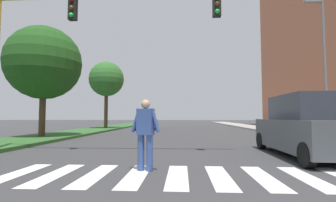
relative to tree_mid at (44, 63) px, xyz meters
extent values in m
plane|color=#38383A|center=(8.10, 12.75, -4.46)|extent=(140.00, 140.00, 0.00)
cube|color=silver|center=(4.50, -8.62, -4.46)|extent=(0.45, 2.20, 0.01)
cube|color=silver|center=(5.40, -8.62, -4.46)|extent=(0.45, 2.20, 0.01)
cube|color=silver|center=(6.30, -8.62, -4.46)|extent=(0.45, 2.20, 0.01)
cube|color=silver|center=(7.20, -8.62, -4.46)|extent=(0.45, 2.20, 0.01)
cube|color=silver|center=(8.10, -8.62, -4.46)|extent=(0.45, 2.20, 0.01)
cube|color=silver|center=(9.00, -8.62, -4.46)|extent=(0.45, 2.20, 0.01)
cube|color=silver|center=(9.90, -8.62, -4.46)|extent=(0.45, 2.20, 0.01)
cube|color=silver|center=(10.80, -8.62, -4.46)|extent=(0.45, 2.20, 0.01)
cube|color=#2D5B28|center=(0.14, 10.75, -4.39)|extent=(3.45, 64.00, 0.15)
cylinder|color=#4C3823|center=(0.00, 0.00, -2.80)|extent=(0.36, 0.36, 3.03)
sphere|color=#1E4C19|center=(0.00, 0.00, 0.01)|extent=(4.33, 4.33, 4.33)
cylinder|color=#4C3823|center=(0.53, 10.38, -2.36)|extent=(0.36, 0.36, 3.90)
sphere|color=#2D6628|center=(0.53, 10.38, 0.64)|extent=(3.50, 3.50, 3.50)
cube|color=#9E9991|center=(16.29, 10.75, -4.39)|extent=(3.00, 64.00, 0.15)
cube|color=black|center=(4.33, -5.68, 0.64)|extent=(0.28, 0.20, 0.80)
sphere|color=#4C0C0C|center=(4.33, -5.80, 0.90)|extent=(0.16, 0.16, 0.16)
sphere|color=#4C380F|center=(4.33, -5.80, 0.64)|extent=(0.16, 0.16, 0.16)
sphere|color=#19D833|center=(4.33, -5.80, 0.38)|extent=(0.16, 0.16, 0.16)
cube|color=black|center=(9.40, -5.68, 0.64)|extent=(0.28, 0.20, 0.80)
sphere|color=#4C380F|center=(9.40, -5.80, 0.64)|extent=(0.16, 0.16, 0.16)
sphere|color=#19D833|center=(9.40, -5.80, 0.38)|extent=(0.16, 0.16, 0.16)
cylinder|color=slate|center=(15.79, -0.61, -0.56)|extent=(0.14, 0.14, 7.50)
cube|color=gray|center=(15.29, -0.61, 3.09)|extent=(0.90, 0.24, 0.16)
cylinder|color=#334C8C|center=(7.44, -8.17, -4.04)|extent=(0.19, 0.19, 0.85)
cylinder|color=#334C8C|center=(7.22, -8.12, -4.04)|extent=(0.19, 0.19, 0.85)
cube|color=#334C8C|center=(7.33, -8.15, -3.30)|extent=(0.42, 0.31, 0.62)
cylinder|color=#334C8C|center=(7.56, -8.20, -3.27)|extent=(0.28, 0.14, 0.58)
cylinder|color=#334C8C|center=(7.09, -8.10, -3.27)|extent=(0.28, 0.14, 0.58)
sphere|color=tan|center=(7.33, -8.15, -2.88)|extent=(0.26, 0.26, 0.22)
cube|color=#474C51|center=(12.20, -5.77, -3.76)|extent=(1.96, 4.63, 0.96)
cube|color=#2D333D|center=(12.20, -6.00, -2.89)|extent=(1.71, 2.55, 0.79)
cylinder|color=black|center=(11.36, -3.90, -4.14)|extent=(0.23, 0.64, 0.64)
cylinder|color=black|center=(13.09, -3.93, -4.14)|extent=(0.23, 0.64, 0.64)
cylinder|color=black|center=(11.31, -7.60, -4.14)|extent=(0.23, 0.64, 0.64)
cube|color=#B7B7BC|center=(4.69, 10.64, -3.85)|extent=(1.97, 4.30, 0.78)
cube|color=#2D333D|center=(4.70, 10.43, -3.14)|extent=(1.67, 1.96, 0.64)
cylinder|color=black|center=(3.80, 12.28, -4.14)|extent=(0.24, 0.65, 0.64)
cylinder|color=black|center=(5.46, 12.34, -4.14)|extent=(0.24, 0.65, 0.64)
cylinder|color=black|center=(3.92, 8.94, -4.14)|extent=(0.24, 0.65, 0.64)
cylinder|color=black|center=(5.58, 9.00, -4.14)|extent=(0.24, 0.65, 0.64)
camera|label=1|loc=(8.21, -14.01, -3.19)|focal=26.36mm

